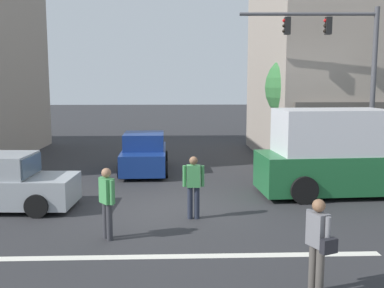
% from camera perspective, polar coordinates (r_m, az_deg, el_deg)
% --- Properties ---
extents(ground_plane, '(120.00, 120.00, 0.00)m').
position_cam_1_polar(ground_plane, '(12.92, -3.03, -8.29)').
color(ground_plane, '#2B2B2D').
extents(lane_marking_stripe, '(9.00, 0.24, 0.01)m').
position_cam_1_polar(lane_marking_stripe, '(9.61, -3.34, -14.07)').
color(lane_marking_stripe, silver).
rests_on(lane_marking_stripe, ground).
extents(street_tree, '(3.04, 3.04, 4.89)m').
position_cam_1_polar(street_tree, '(19.14, 13.81, 6.93)').
color(street_tree, '#4C3823').
rests_on(street_tree, ground).
extents(utility_pole_far_right, '(1.40, 0.22, 8.80)m').
position_cam_1_polar(utility_pole_far_right, '(22.51, 19.76, 9.85)').
color(utility_pole_far_right, brown).
rests_on(utility_pole_far_right, ground).
extents(traffic_light_mast, '(4.89, 0.36, 6.20)m').
position_cam_1_polar(traffic_light_mast, '(17.05, 19.04, 9.40)').
color(traffic_light_mast, '#47474C').
rests_on(traffic_light_mast, ground).
extents(sedan_crossing_rightbound, '(4.18, 2.03, 1.58)m').
position_cam_1_polar(sedan_crossing_rightbound, '(13.90, -23.06, -4.74)').
color(sedan_crossing_rightbound, '#999EA3').
rests_on(sedan_crossing_rightbound, ground).
extents(box_truck_parked_curbside, '(5.71, 2.50, 2.75)m').
position_cam_1_polar(box_truck_parked_curbside, '(15.08, 18.35, -1.46)').
color(box_truck_parked_curbside, '#1E6033').
rests_on(box_truck_parked_curbside, ground).
extents(sedan_crossing_leftbound, '(1.94, 4.13, 1.58)m').
position_cam_1_polar(sedan_crossing_leftbound, '(18.20, -6.07, -1.29)').
color(sedan_crossing_leftbound, navy).
rests_on(sedan_crossing_leftbound, ground).
extents(pedestrian_foreground_with_bag, '(0.41, 0.69, 1.67)m').
position_cam_1_polar(pedestrian_foreground_with_bag, '(7.96, 15.74, -11.80)').
color(pedestrian_foreground_with_bag, '#4C4742').
rests_on(pedestrian_foreground_with_bag, ground).
extents(pedestrian_mid_crossing, '(0.39, 0.48, 1.67)m').
position_cam_1_polar(pedestrian_mid_crossing, '(10.47, -10.75, -6.89)').
color(pedestrian_mid_crossing, '#333338').
rests_on(pedestrian_mid_crossing, ground).
extents(pedestrian_far_side, '(0.57, 0.23, 1.67)m').
position_cam_1_polar(pedestrian_far_side, '(11.83, 0.19, -5.04)').
color(pedestrian_far_side, '#232838').
rests_on(pedestrian_far_side, ground).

